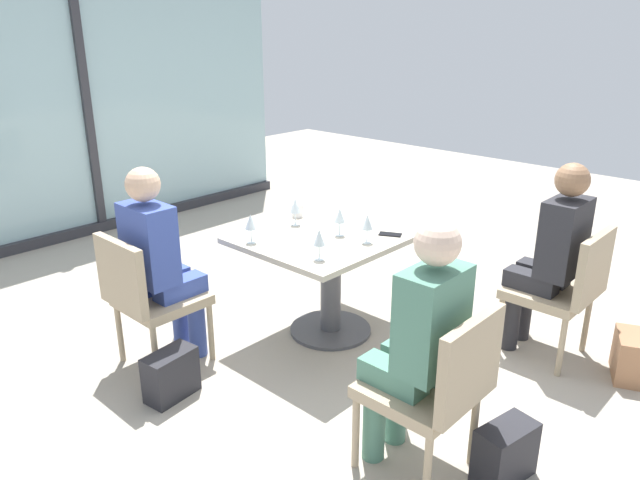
% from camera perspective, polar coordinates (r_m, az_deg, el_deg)
% --- Properties ---
extents(ground_plane, '(12.00, 12.00, 0.00)m').
position_cam_1_polar(ground_plane, '(4.21, 1.01, -8.66)').
color(ground_plane, '#A89E8E').
extents(window_wall_backdrop, '(4.61, 0.10, 2.70)m').
position_cam_1_polar(window_wall_backdrop, '(6.34, -21.42, 11.32)').
color(window_wall_backdrop, '#95B7BC').
rests_on(window_wall_backdrop, ground_plane).
extents(dining_table_main, '(1.16, 0.92, 0.73)m').
position_cam_1_polar(dining_table_main, '(3.98, 1.06, -1.83)').
color(dining_table_main, '#BCB29E').
rests_on(dining_table_main, ground_plane).
extents(chair_far_left, '(0.50, 0.46, 0.87)m').
position_cam_1_polar(chair_far_left, '(3.73, -16.20, -4.94)').
color(chair_far_left, tan).
rests_on(chair_far_left, ground_plane).
extents(chair_front_left, '(0.46, 0.50, 0.87)m').
position_cam_1_polar(chair_front_left, '(2.80, 11.11, -13.35)').
color(chair_front_left, tan).
rests_on(chair_front_left, ground_plane).
extents(chair_front_right, '(0.46, 0.50, 0.87)m').
position_cam_1_polar(chair_front_right, '(3.98, 22.33, -4.10)').
color(chair_front_right, tan).
rests_on(chair_front_right, ground_plane).
extents(person_far_left, '(0.39, 0.34, 1.26)m').
position_cam_1_polar(person_far_left, '(3.70, -15.07, -1.59)').
color(person_far_left, '#384C9E').
rests_on(person_far_left, ground_plane).
extents(person_front_left, '(0.34, 0.39, 1.26)m').
position_cam_1_polar(person_front_left, '(2.74, 9.45, -9.02)').
color(person_front_left, '#4C7F6B').
rests_on(person_front_left, ground_plane).
extents(person_front_right, '(0.34, 0.39, 1.26)m').
position_cam_1_polar(person_front_right, '(3.94, 21.25, -0.99)').
color(person_front_right, '#28282D').
rests_on(person_front_right, ground_plane).
extents(wine_glass_0, '(0.07, 0.07, 0.18)m').
position_cam_1_polar(wine_glass_0, '(4.02, -2.39, 3.23)').
color(wine_glass_0, silver).
rests_on(wine_glass_0, dining_table_main).
extents(wine_glass_1, '(0.07, 0.07, 0.18)m').
position_cam_1_polar(wine_glass_1, '(3.81, 1.90, 2.31)').
color(wine_glass_1, silver).
rests_on(wine_glass_1, dining_table_main).
extents(wine_glass_2, '(0.07, 0.07, 0.18)m').
position_cam_1_polar(wine_glass_2, '(3.69, 4.57, 1.67)').
color(wine_glass_2, silver).
rests_on(wine_glass_2, dining_table_main).
extents(wine_glass_3, '(0.07, 0.07, 0.18)m').
position_cam_1_polar(wine_glass_3, '(3.71, -6.63, 1.66)').
color(wine_glass_3, silver).
rests_on(wine_glass_3, dining_table_main).
extents(wine_glass_4, '(0.07, 0.07, 0.18)m').
position_cam_1_polar(wine_glass_4, '(3.41, -0.08, 0.18)').
color(wine_glass_4, silver).
rests_on(wine_glass_4, dining_table_main).
extents(coffee_cup, '(0.08, 0.08, 0.09)m').
position_cam_1_polar(coffee_cup, '(4.22, -2.16, 2.82)').
color(coffee_cup, white).
rests_on(coffee_cup, dining_table_main).
extents(cell_phone_on_table, '(0.13, 0.16, 0.01)m').
position_cam_1_polar(cell_phone_on_table, '(3.89, 6.72, 0.54)').
color(cell_phone_on_table, black).
rests_on(cell_phone_on_table, dining_table_main).
extents(handbag_0, '(0.32, 0.20, 0.28)m').
position_cam_1_polar(handbag_0, '(3.58, -14.04, -12.36)').
color(handbag_0, '#232328').
rests_on(handbag_0, ground_plane).
extents(handbag_1, '(0.33, 0.21, 0.28)m').
position_cam_1_polar(handbag_1, '(3.07, 17.25, -18.78)').
color(handbag_1, '#232328').
rests_on(handbag_1, ground_plane).
extents(handbag_2, '(0.34, 0.27, 0.28)m').
position_cam_1_polar(handbag_2, '(4.09, 27.41, -9.82)').
color(handbag_2, '#A3704C').
rests_on(handbag_2, ground_plane).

